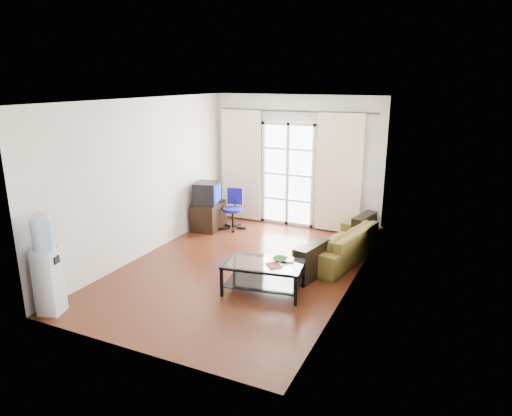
{
  "coord_description": "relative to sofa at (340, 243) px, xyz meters",
  "views": [
    {
      "loc": [
        3.16,
        -6.17,
        3.01
      ],
      "look_at": [
        0.14,
        0.35,
        0.96
      ],
      "focal_mm": 32.0,
      "sensor_mm": 36.0,
      "label": 1
    }
  ],
  "objects": [
    {
      "name": "radiator",
      "position": [
        -0.58,
        1.39,
        0.05
      ],
      "size": [
        0.64,
        0.12,
        0.64
      ],
      "primitive_type": "cube",
      "color": "gray",
      "rests_on": "floor"
    },
    {
      "name": "remote",
      "position": [
        -0.36,
        -1.59,
        0.19
      ],
      "size": [
        0.17,
        0.12,
        0.02
      ],
      "primitive_type": "cube",
      "rotation": [
        0.0,
        0.0,
        0.51
      ],
      "color": "black",
      "rests_on": "coffee_table"
    },
    {
      "name": "wall_back",
      "position": [
        -1.38,
        1.49,
        1.07
      ],
      "size": [
        3.6,
        0.02,
        2.7
      ],
      "primitive_type": "cube",
      "color": "white",
      "rests_on": "floor"
    },
    {
      "name": "book",
      "position": [
        -0.56,
        -1.84,
        0.19
      ],
      "size": [
        0.41,
        0.41,
        0.02
      ],
      "primitive_type": "imported",
      "rotation": [
        0.0,
        0.0,
        0.71
      ],
      "color": "maroon",
      "rests_on": "coffee_table"
    },
    {
      "name": "curtain_right",
      "position": [
        -0.43,
        1.37,
        0.92
      ],
      "size": [
        0.9,
        0.07,
        2.35
      ],
      "primitive_type": "cube",
      "color": "#FFEDCD",
      "rests_on": "curtain_rod"
    },
    {
      "name": "french_door",
      "position": [
        -1.53,
        1.44,
        0.79
      ],
      "size": [
        1.16,
        0.06,
        2.15
      ],
      "color": "white",
      "rests_on": "wall_back"
    },
    {
      "name": "task_chair",
      "position": [
        -2.44,
        0.71,
        -0.04
      ],
      "size": [
        0.66,
        0.66,
        0.83
      ],
      "rotation": [
        0.0,
        0.0,
        0.19
      ],
      "color": "black",
      "rests_on": "floor"
    },
    {
      "name": "tv_stand",
      "position": [
        -2.9,
        0.49,
        -0.01
      ],
      "size": [
        0.58,
        0.81,
        0.55
      ],
      "primitive_type": "cube",
      "rotation": [
        0.0,
        0.0,
        0.11
      ],
      "color": "black",
      "rests_on": "floor"
    },
    {
      "name": "wall_front",
      "position": [
        -1.38,
        -3.71,
        1.07
      ],
      "size": [
        3.6,
        0.02,
        2.7
      ],
      "primitive_type": "cube",
      "color": "white",
      "rests_on": "floor"
    },
    {
      "name": "wall_right",
      "position": [
        0.42,
        -1.11,
        1.07
      ],
      "size": [
        0.02,
        5.2,
        2.7
      ],
      "primitive_type": "cube",
      "color": "white",
      "rests_on": "floor"
    },
    {
      "name": "water_cooler",
      "position": [
        -2.98,
        -3.46,
        0.45
      ],
      "size": [
        0.36,
        0.36,
        1.4
      ],
      "rotation": [
        0.0,
        0.0,
        0.3
      ],
      "color": "silver",
      "rests_on": "floor"
    },
    {
      "name": "sofa",
      "position": [
        0.0,
        0.0,
        0.0
      ],
      "size": [
        2.23,
        1.53,
        0.56
      ],
      "primitive_type": "imported",
      "rotation": [
        0.0,
        0.0,
        -1.78
      ],
      "color": "brown",
      "rests_on": "floor"
    },
    {
      "name": "curtain_rod",
      "position": [
        -1.38,
        1.39,
        2.1
      ],
      "size": [
        3.3,
        0.04,
        0.04
      ],
      "primitive_type": "cylinder",
      "rotation": [
        0.0,
        1.57,
        0.0
      ],
      "color": "#4C3F2D",
      "rests_on": "wall_back"
    },
    {
      "name": "coffee_table",
      "position": [
        -0.68,
        -1.72,
        0.01
      ],
      "size": [
        1.22,
        0.82,
        0.46
      ],
      "rotation": [
        0.0,
        0.0,
        0.16
      ],
      "color": "silver",
      "rests_on": "floor"
    },
    {
      "name": "curtain_left",
      "position": [
        -2.58,
        1.37,
        0.92
      ],
      "size": [
        0.9,
        0.07,
        2.35
      ],
      "primitive_type": "cube",
      "color": "#FFEDCD",
      "rests_on": "curtain_rod"
    },
    {
      "name": "ceiling",
      "position": [
        -1.38,
        -1.11,
        2.42
      ],
      "size": [
        5.2,
        5.2,
        0.0
      ],
      "primitive_type": "plane",
      "rotation": [
        3.14,
        0.0,
        0.0
      ],
      "color": "white",
      "rests_on": "wall_back"
    },
    {
      "name": "crt_tv",
      "position": [
        -2.9,
        0.41,
        0.49
      ],
      "size": [
        0.56,
        0.57,
        0.44
      ],
      "rotation": [
        0.0,
        0.0,
        0.22
      ],
      "color": "black",
      "rests_on": "tv_stand"
    },
    {
      "name": "floor",
      "position": [
        -1.38,
        -1.11,
        -0.28
      ],
      "size": [
        5.2,
        5.2,
        0.0
      ],
      "primitive_type": "plane",
      "color": "#542514",
      "rests_on": "ground"
    },
    {
      "name": "wall_left",
      "position": [
        -3.18,
        -1.11,
        1.07
      ],
      "size": [
        0.02,
        5.2,
        2.7
      ],
      "primitive_type": "cube",
      "color": "white",
      "rests_on": "floor"
    },
    {
      "name": "bowl",
      "position": [
        -0.49,
        -1.57,
        0.2
      ],
      "size": [
        0.25,
        0.25,
        0.05
      ],
      "primitive_type": "imported",
      "rotation": [
        0.0,
        0.0,
        -0.08
      ],
      "color": "#2E8044",
      "rests_on": "coffee_table"
    }
  ]
}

